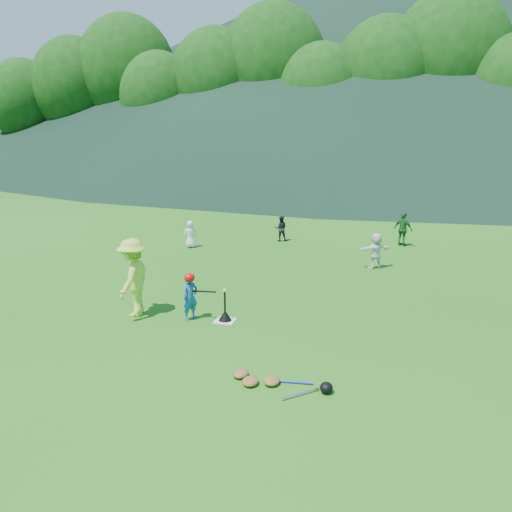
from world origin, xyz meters
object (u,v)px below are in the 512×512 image
Objects in this scene: home_plate at (225,321)px; fielder_b at (281,228)px; fielder_c at (403,229)px; equipment_pile at (272,381)px; adult_coach at (133,277)px; fielder_d at (376,251)px; fielder_a at (190,234)px; batting_tee at (225,316)px; batter_child at (190,297)px.

fielder_b is at bearing 94.74° from home_plate.
fielder_c is 0.70× the size of equipment_pile.
adult_coach is 1.47× the size of fielder_c.
fielder_a is at bearing -38.13° from fielder_d.
batting_tee is at bearing 29.95° from fielder_d.
home_plate is 9.47m from fielder_c.
adult_coach is 10.70m from fielder_c.
batter_child is 0.87× the size of fielder_c.
adult_coach is 1.88× the size of fielder_b.
adult_coach is 1.02× the size of equipment_pile.
fielder_c is (4.59, 8.78, 0.08)m from batter_child.
batting_tee reaches higher than equipment_pile.
fielder_b is 0.78× the size of fielder_c.
fielder_d is at bearing 60.62° from batting_tee.
batting_tee is (2.16, 0.22, -0.79)m from adult_coach.
batting_tee is 3.03m from equipment_pile.
home_plate is 0.46× the size of fielder_b.
home_plate is 0.40× the size of fielder_d.
equipment_pile is at bearing 94.77° from fielder_a.
home_plate is 0.66× the size of batting_tee.
fielder_b is 1.44× the size of batting_tee.
fielder_c is at bearing 2.34° from batter_child.
fielder_d is (3.70, -2.80, 0.07)m from fielder_b.
batting_tee is at bearing 90.25° from adult_coach.
fielder_b is at bearing 94.74° from batting_tee.
fielder_c is at bearing 170.36° from fielder_b.
equipment_pile is at bearing -54.79° from home_plate.
equipment_pile is at bearing 54.44° from adult_coach.
batting_tee is (-3.80, -8.65, -0.50)m from fielder_c.
fielder_d is (-0.78, -3.28, -0.07)m from fielder_c.
batter_child is 1.10× the size of fielder_a.
home_plate is 0.36× the size of fielder_c.
fielder_a is 0.88× the size of fielder_d.
fielder_c is at bearing 66.27° from batting_tee.
adult_coach is at bearing 64.14° from fielder_b.
fielder_b is (1.49, 8.39, -0.43)m from adult_coach.
batting_tee is at bearing 97.62° from fielder_c.
adult_coach reaches higher than fielder_c.
batter_child is at bearing 73.41° from fielder_b.
adult_coach reaches higher than batting_tee.
fielder_d is (6.60, -0.86, 0.06)m from fielder_a.
home_plate is 0.45× the size of fielder_a.
fielder_d is (3.02, 5.37, 0.55)m from home_plate.
equipment_pile is at bearing 110.87° from fielder_c.
batting_tee is 0.38× the size of equipment_pile.
fielder_a reaches higher than home_plate.
home_plate is 2.36m from adult_coach.
fielder_b is 10.92m from equipment_pile.
batter_child is at bearing 24.58° from fielder_d.
fielder_a reaches higher than batting_tee.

